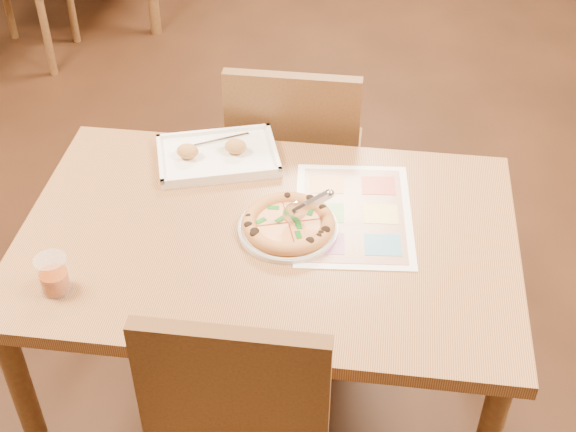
# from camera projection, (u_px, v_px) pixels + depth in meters

# --- Properties ---
(room) EXTENTS (7.00, 7.00, 7.00)m
(room) POSITION_uv_depth(u_px,v_px,m) (263.00, 9.00, 1.69)
(room) COLOR #311A0D
(room) RESTS_ON ground
(dining_table) EXTENTS (1.30, 0.85, 0.72)m
(dining_table) POSITION_uv_depth(u_px,v_px,m) (268.00, 257.00, 2.15)
(dining_table) COLOR #A27040
(dining_table) RESTS_ON ground
(chair_far) EXTENTS (0.42, 0.42, 0.47)m
(chair_far) POSITION_uv_depth(u_px,v_px,m) (295.00, 150.00, 2.65)
(chair_far) COLOR brown
(chair_far) RESTS_ON ground
(plate) EXTENTS (0.30, 0.30, 0.01)m
(plate) POSITION_uv_depth(u_px,v_px,m) (288.00, 229.00, 2.10)
(plate) COLOR silver
(plate) RESTS_ON dining_table
(pizza) EXTENTS (0.24, 0.24, 0.04)m
(pizza) POSITION_uv_depth(u_px,v_px,m) (288.00, 224.00, 2.09)
(pizza) COLOR #E08C4C
(pizza) RESTS_ON plate
(pizza_cutter) EXTENTS (0.12, 0.07, 0.08)m
(pizza_cutter) POSITION_uv_depth(u_px,v_px,m) (307.00, 206.00, 2.06)
(pizza_cutter) COLOR silver
(pizza_cutter) RESTS_ON pizza
(appetizer_tray) EXTENTS (0.40, 0.33, 0.06)m
(appetizer_tray) POSITION_uv_depth(u_px,v_px,m) (217.00, 156.00, 2.34)
(appetizer_tray) COLOR white
(appetizer_tray) RESTS_ON dining_table
(glass_tumbler) EXTENTS (0.08, 0.08, 0.10)m
(glass_tumbler) POSITION_uv_depth(u_px,v_px,m) (54.00, 276.00, 1.91)
(glass_tumbler) COLOR #8D350A
(glass_tumbler) RESTS_ON dining_table
(menu) EXTENTS (0.35, 0.46, 0.00)m
(menu) POSITION_uv_depth(u_px,v_px,m) (353.00, 214.00, 2.16)
(menu) COLOR white
(menu) RESTS_ON dining_table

